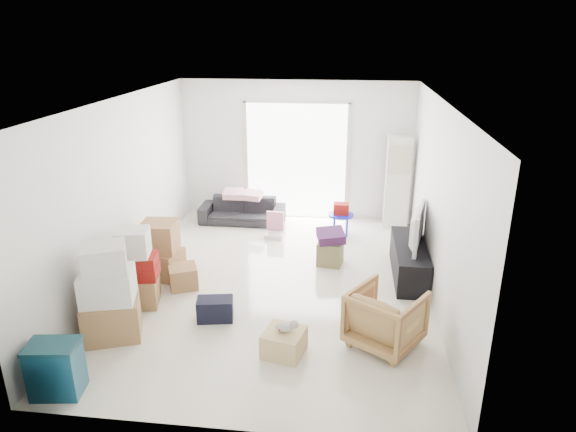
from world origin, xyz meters
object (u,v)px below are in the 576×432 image
(ac_tower, at_px, (397,182))
(ottoman, at_px, (330,253))
(sofa, at_px, (242,207))
(storage_bins, at_px, (56,369))
(television, at_px, (411,241))
(tv_console, at_px, (409,260))
(kids_table, at_px, (341,213))
(wood_crate, at_px, (284,342))
(armchair, at_px, (386,315))

(ac_tower, height_order, ottoman, ac_tower)
(sofa, xyz_separation_m, storage_bins, (-0.89, -5.19, -0.02))
(television, xyz_separation_m, storage_bins, (-3.90, -3.20, -0.29))
(tv_console, bearing_deg, television, 0.00)
(tv_console, bearing_deg, kids_table, 124.27)
(television, xyz_separation_m, wood_crate, (-1.65, -2.23, -0.44))
(television, relative_size, kids_table, 1.71)
(storage_bins, bearing_deg, wood_crate, 23.39)
(storage_bins, bearing_deg, ottoman, 52.50)
(television, height_order, sofa, television)
(armchair, relative_size, kids_table, 1.31)
(television, relative_size, armchair, 1.31)
(ac_tower, xyz_separation_m, sofa, (-2.96, -0.15, -0.55))
(ottoman, bearing_deg, armchair, -71.20)
(tv_console, xyz_separation_m, ottoman, (-1.22, 0.29, -0.07))
(ac_tower, xyz_separation_m, wood_crate, (-1.60, -4.37, -0.73))
(tv_console, xyz_separation_m, wood_crate, (-1.65, -2.23, -0.11))
(kids_table, distance_m, wood_crate, 3.87)
(armchair, xyz_separation_m, storage_bins, (-3.43, -1.31, -0.10))
(sofa, distance_m, wood_crate, 4.44)
(armchair, height_order, storage_bins, armchair)
(armchair, height_order, ottoman, armchair)
(tv_console, distance_m, sofa, 3.61)
(ac_tower, xyz_separation_m, storage_bins, (-3.85, -5.34, -0.58))
(ac_tower, distance_m, sofa, 3.01)
(armchair, bearing_deg, storage_bins, 53.82)
(wood_crate, bearing_deg, storage_bins, -156.61)
(television, bearing_deg, kids_table, 46.81)
(television, height_order, kids_table, television)
(tv_console, xyz_separation_m, storage_bins, (-3.90, -3.20, 0.04))
(sofa, distance_m, armchair, 4.64)
(television, xyz_separation_m, ottoman, (-1.22, 0.29, -0.39))
(ac_tower, distance_m, wood_crate, 4.71)
(storage_bins, xyz_separation_m, ottoman, (2.68, 3.50, -0.11))
(television, distance_m, kids_table, 1.92)
(television, bearing_deg, storage_bins, 141.94)
(ac_tower, bearing_deg, storage_bins, -125.77)
(armchair, distance_m, storage_bins, 3.67)
(tv_console, relative_size, sofa, 0.94)
(ac_tower, distance_m, tv_console, 2.23)
(ac_tower, xyz_separation_m, tv_console, (0.05, -2.14, -0.62))
(sofa, bearing_deg, wood_crate, -72.10)
(ac_tower, bearing_deg, wood_crate, -110.09)
(armchair, xyz_separation_m, wood_crate, (-1.18, -0.33, -0.25))
(kids_table, bearing_deg, television, -55.73)
(ac_tower, xyz_separation_m, armchair, (-0.42, -4.04, -0.48))
(sofa, bearing_deg, television, -33.44)
(tv_console, relative_size, television, 1.50)
(ac_tower, bearing_deg, kids_table, -151.62)
(tv_console, distance_m, television, 0.33)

